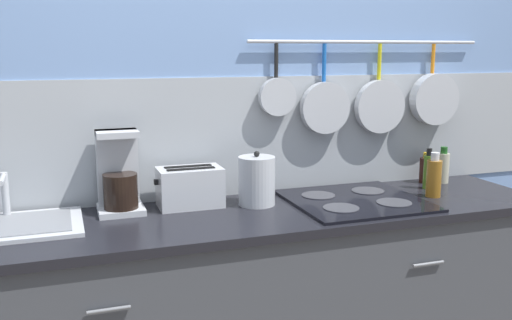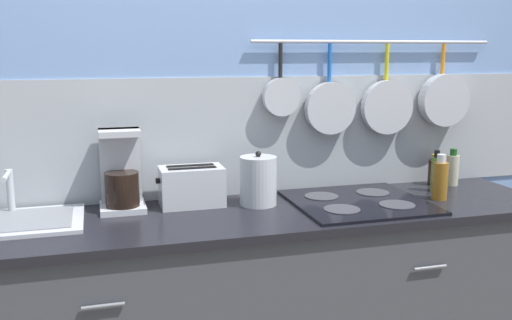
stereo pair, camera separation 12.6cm
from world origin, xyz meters
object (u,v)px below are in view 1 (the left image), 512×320
Objects in this scene: bottle_vinegar at (434,177)px; bottle_hot_sauce at (443,167)px; bottle_cooking_wine at (426,169)px; coffee_maker at (119,178)px; toaster at (190,187)px; kettle at (257,181)px; bottle_olive_oil at (428,171)px.

bottle_vinegar reaches higher than bottle_hot_sauce.
bottle_cooking_wine is 0.84× the size of bottle_hot_sauce.
coffee_maker reaches higher than toaster.
kettle is at bearing -175.38° from bottle_hot_sauce.
toaster is at bearing 176.78° from bottle_olive_oil.
bottle_olive_oil is 0.13m from bottle_cooking_wine.
bottle_cooking_wine is at bearing 0.73° from coffee_maker.
bottle_hot_sauce is (0.07, -0.03, 0.01)m from bottle_cooking_wine.
bottle_hot_sauce is at bearing 0.70° from toaster.
coffee_maker is 1.85× the size of bottle_hot_sauce.
coffee_maker reaches higher than kettle.
bottle_cooking_wine is at bearing 58.01° from bottle_olive_oil.
bottle_vinegar reaches higher than bottle_olive_oil.
kettle reaches higher than bottle_cooking_wine.
kettle reaches higher than bottle_olive_oil.
bottle_olive_oil reaches higher than bottle_cooking_wine.
bottle_cooking_wine is at bearing 2.20° from toaster.
coffee_maker is 0.29m from toaster.
bottle_vinegar is (1.05, -0.20, 0.01)m from toaster.
bottle_vinegar reaches higher than bottle_cooking_wine.
toaster is at bearing -5.41° from coffee_maker.
bottle_vinegar is at bearing -9.63° from kettle.
bottle_vinegar is at bearing -10.63° from toaster.
kettle is (0.55, -0.09, -0.03)m from coffee_maker.
coffee_maker is 1.40m from bottle_olive_oil.
coffee_maker is 1.65× the size of bottle_vinegar.
coffee_maker reaches higher than bottle_hot_sauce.
bottle_cooking_wine is at bearing 60.89° from bottle_vinegar.
bottle_olive_oil is at bearing -121.99° from bottle_cooking_wine.
bottle_vinegar is 1.12× the size of bottle_hot_sauce.
bottle_olive_oil is 1.08× the size of bottle_hot_sauce.
coffee_maker is 1.47m from bottle_cooking_wine.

